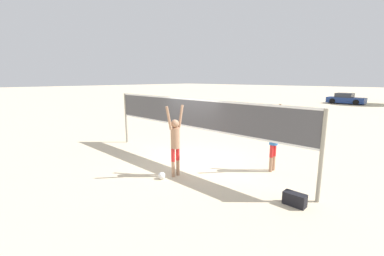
# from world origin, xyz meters

# --- Properties ---
(ground_plane) EXTENTS (200.00, 200.00, 0.00)m
(ground_plane) POSITION_xyz_m (0.00, 0.00, 0.00)
(ground_plane) COLOR beige
(volleyball_net) EXTENTS (8.91, 0.10, 2.36)m
(volleyball_net) POSITION_xyz_m (0.00, 0.00, 1.72)
(volleyball_net) COLOR gray
(volleyball_net) RESTS_ON ground_plane
(player_spiker) EXTENTS (0.28, 0.72, 2.25)m
(player_spiker) POSITION_xyz_m (0.54, -1.31, 1.19)
(player_spiker) COLOR tan
(player_spiker) RESTS_ON ground_plane
(player_blocker) EXTENTS (0.28, 0.72, 2.23)m
(player_blocker) POSITION_xyz_m (2.54, 1.24, 1.18)
(player_blocker) COLOR tan
(player_blocker) RESTS_ON ground_plane
(volleyball) EXTENTS (0.22, 0.22, 0.22)m
(volleyball) POSITION_xyz_m (0.43, -1.79, 0.11)
(volleyball) COLOR white
(volleyball) RESTS_ON ground_plane
(gear_bag) EXTENTS (0.53, 0.25, 0.32)m
(gear_bag) POSITION_xyz_m (4.07, -0.59, 0.16)
(gear_bag) COLOR black
(gear_bag) RESTS_ON ground_plane
(parked_car_mid) EXTENTS (4.07, 1.92, 1.30)m
(parked_car_mid) POSITION_xyz_m (-2.00, 28.84, 0.58)
(parked_car_mid) COLOR navy
(parked_car_mid) RESTS_ON ground_plane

